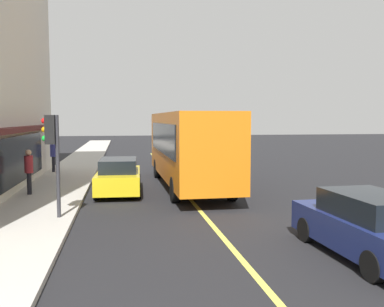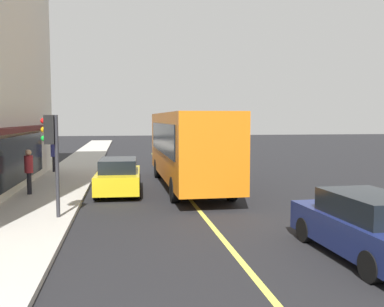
# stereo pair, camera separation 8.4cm
# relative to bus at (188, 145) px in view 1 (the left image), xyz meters

# --- Properties ---
(ground) EXTENTS (120.00, 120.00, 0.00)m
(ground) POSITION_rel_bus_xyz_m (1.84, 0.39, -1.99)
(ground) COLOR black
(sidewalk) EXTENTS (80.00, 2.86, 0.15)m
(sidewalk) POSITION_rel_bus_xyz_m (1.84, 6.03, -1.91)
(sidewalk) COLOR #B2ADA3
(sidewalk) RESTS_ON ground
(lane_centre_stripe) EXTENTS (36.00, 0.16, 0.01)m
(lane_centre_stripe) POSITION_rel_bus_xyz_m (1.84, 0.39, -1.98)
(lane_centre_stripe) COLOR #D8D14C
(lane_centre_stripe) RESTS_ON ground
(bus) EXTENTS (11.16, 2.72, 3.50)m
(bus) POSITION_rel_bus_xyz_m (0.00, 0.00, 0.00)
(bus) COLOR orange
(bus) RESTS_ON ground
(traffic_light) EXTENTS (0.30, 0.52, 3.20)m
(traffic_light) POSITION_rel_bus_xyz_m (-6.01, 5.21, 0.55)
(traffic_light) COLOR #2D2D33
(traffic_light) RESTS_ON sidewalk
(car_maroon) EXTENTS (4.33, 1.92, 1.52)m
(car_maroon) POSITION_rel_bus_xyz_m (9.95, -1.65, -1.24)
(car_maroon) COLOR maroon
(car_maroon) RESTS_ON ground
(car_navy) EXTENTS (4.37, 2.00, 1.52)m
(car_navy) POSITION_rel_bus_xyz_m (-10.73, -2.57, -1.24)
(car_navy) COLOR navy
(car_navy) RESTS_ON ground
(car_yellow) EXTENTS (4.37, 2.00, 1.52)m
(car_yellow) POSITION_rel_bus_xyz_m (-1.17, 3.23, -1.24)
(car_yellow) COLOR yellow
(car_yellow) RESTS_ON ground
(pedestrian_mid_block) EXTENTS (0.34, 0.34, 1.84)m
(pedestrian_mid_block) POSITION_rel_bus_xyz_m (-1.66, 6.82, -0.72)
(pedestrian_mid_block) COLOR black
(pedestrian_mid_block) RESTS_ON sidewalk
(pedestrian_by_curb) EXTENTS (0.34, 0.34, 1.84)m
(pedestrian_by_curb) POSITION_rel_bus_xyz_m (5.82, 7.01, -0.72)
(pedestrian_by_curb) COLOR black
(pedestrian_by_curb) RESTS_ON sidewalk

